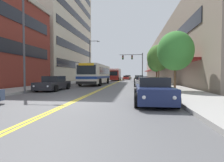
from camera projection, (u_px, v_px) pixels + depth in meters
ground_plane at (121, 80)px, 46.55m from camera, size 240.00×240.00×0.00m
sidewalk_left at (95, 80)px, 47.44m from camera, size 3.34×106.00×0.17m
sidewalk_right at (149, 80)px, 45.66m from camera, size 3.34×106.00×0.17m
centre_line at (121, 80)px, 46.55m from camera, size 0.34×106.00×0.01m
office_tower_left at (52, 19)px, 39.52m from camera, size 12.08×24.02×28.32m
storefront_row_right at (172, 59)px, 44.73m from camera, size 9.10×68.00×10.76m
city_bus at (96, 74)px, 26.48m from camera, size 2.95×11.21×2.91m
car_charcoal_parked_left_near at (53, 84)px, 16.66m from camera, size 2.02×4.67×1.36m
car_navy_parked_right_foreground at (153, 91)px, 9.06m from camera, size 1.98×4.21×1.36m
car_silver_parked_right_mid at (142, 81)px, 22.67m from camera, size 1.98×4.90×1.28m
car_black_parked_right_far at (139, 79)px, 37.37m from camera, size 2.21×4.84×1.34m
car_beige_moving_lead at (128, 77)px, 59.82m from camera, size 2.21×4.68×1.31m
car_red_moving_second at (126, 78)px, 50.37m from camera, size 2.01×4.63×1.21m
box_truck at (115, 75)px, 43.79m from camera, size 2.69×7.99×2.93m
traffic_signal_mast at (134, 61)px, 38.80m from camera, size 5.19×0.38×6.29m
street_lamp_left_near at (27, 31)px, 13.70m from camera, size 2.10×0.28×8.32m
street_lamp_left_far at (91, 58)px, 34.30m from camera, size 2.11×0.28×8.22m
street_tree_right_near at (175, 51)px, 14.46m from camera, size 2.95×2.95×4.90m
street_tree_right_mid at (159, 58)px, 25.19m from camera, size 3.40×3.40×5.65m
street_tree_right_far at (157, 62)px, 33.88m from camera, size 3.51×3.51×5.74m
fire_hydrant at (162, 84)px, 16.14m from camera, size 0.30×0.22×0.82m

